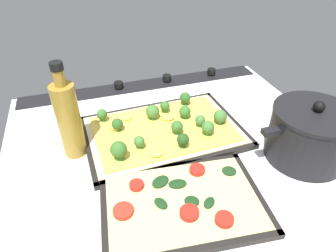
% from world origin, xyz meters
% --- Properties ---
extents(ground_plane, '(0.80, 0.73, 0.03)m').
position_xyz_m(ground_plane, '(0.00, 0.00, -0.01)').
color(ground_plane, white).
extents(stove_control_panel, '(0.77, 0.07, 0.03)m').
position_xyz_m(stove_control_panel, '(0.00, -0.33, 0.01)').
color(stove_control_panel, black).
rests_on(stove_control_panel, ground_plane).
extents(baking_tray_front, '(0.40, 0.28, 0.01)m').
position_xyz_m(baking_tray_front, '(0.01, -0.06, 0.00)').
color(baking_tray_front, black).
rests_on(baking_tray_front, ground_plane).
extents(broccoli_pizza, '(0.38, 0.26, 0.06)m').
position_xyz_m(broccoli_pizza, '(0.01, -0.06, 0.02)').
color(broccoli_pizza, beige).
rests_on(broccoli_pizza, baking_tray_front).
extents(baking_tray_back, '(0.33, 0.25, 0.01)m').
position_xyz_m(baking_tray_back, '(0.04, 0.17, 0.00)').
color(baking_tray_back, black).
rests_on(baking_tray_back, ground_plane).
extents(veggie_pizza_back, '(0.31, 0.22, 0.02)m').
position_xyz_m(veggie_pizza_back, '(0.05, 0.17, 0.01)').
color(veggie_pizza_back, '#C4C17E').
rests_on(veggie_pizza_back, baking_tray_back).
extents(cooking_pot, '(0.25, 0.18, 0.15)m').
position_xyz_m(cooking_pot, '(-0.27, 0.12, 0.06)').
color(cooking_pot, black).
rests_on(cooking_pot, ground_plane).
extents(oil_bottle, '(0.05, 0.05, 0.23)m').
position_xyz_m(oil_bottle, '(0.23, -0.05, 0.10)').
color(oil_bottle, olive).
rests_on(oil_bottle, ground_plane).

